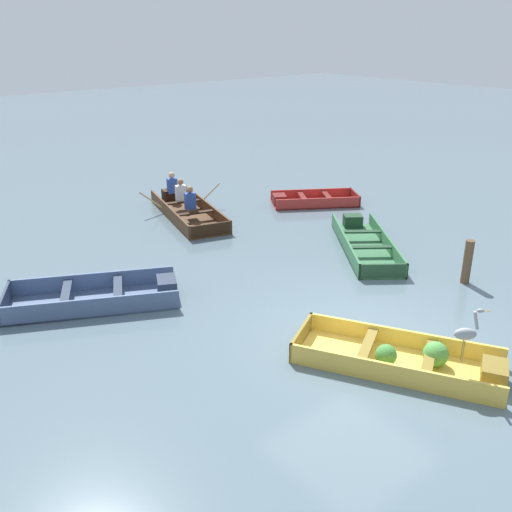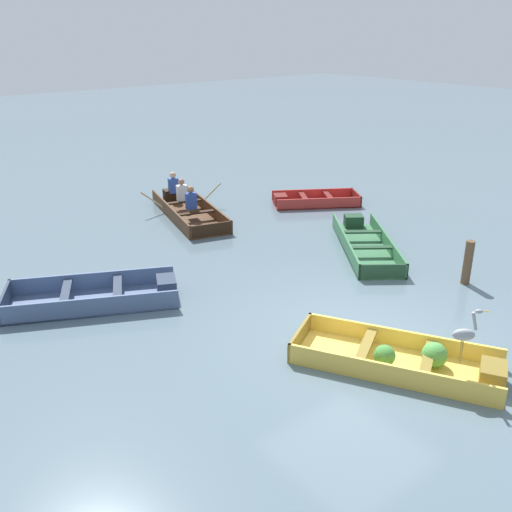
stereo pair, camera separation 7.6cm
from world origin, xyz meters
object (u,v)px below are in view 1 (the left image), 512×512
(skiff_slate_blue_mid_moored, at_px, (101,297))
(mooring_post, at_px, (467,262))
(dinghy_yellow_foreground, at_px, (409,359))
(skiff_red_far_moored, at_px, (311,201))
(rowboat_dark_varnish_with_crew, at_px, (186,207))
(heron_on_dinghy, at_px, (467,332))
(skiff_green_near_moored, at_px, (364,243))

(skiff_slate_blue_mid_moored, distance_m, mooring_post, 7.27)
(skiff_slate_blue_mid_moored, bearing_deg, dinghy_yellow_foreground, -62.00)
(skiff_red_far_moored, relative_size, rowboat_dark_varnish_with_crew, 0.69)
(dinghy_yellow_foreground, relative_size, skiff_red_far_moored, 1.25)
(dinghy_yellow_foreground, relative_size, skiff_slate_blue_mid_moored, 0.98)
(skiff_red_far_moored, distance_m, rowboat_dark_varnish_with_crew, 3.70)
(skiff_slate_blue_mid_moored, bearing_deg, mooring_post, -32.22)
(rowboat_dark_varnish_with_crew, bearing_deg, heron_on_dinghy, -98.32)
(skiff_red_far_moored, relative_size, heron_on_dinghy, 3.14)
(dinghy_yellow_foreground, relative_size, skiff_green_near_moored, 0.98)
(skiff_slate_blue_mid_moored, bearing_deg, rowboat_dark_varnish_with_crew, 40.45)
(skiff_red_far_moored, bearing_deg, mooring_post, -103.58)
(skiff_slate_blue_mid_moored, bearing_deg, heron_on_dinghy, -64.01)
(skiff_slate_blue_mid_moored, xyz_separation_m, rowboat_dark_varnish_with_crew, (4.22, 3.59, 0.07))
(dinghy_yellow_foreground, height_order, rowboat_dark_varnish_with_crew, rowboat_dark_varnish_with_crew)
(skiff_green_near_moored, bearing_deg, mooring_post, -88.80)
(dinghy_yellow_foreground, height_order, skiff_green_near_moored, dinghy_yellow_foreground)
(heron_on_dinghy, bearing_deg, rowboat_dark_varnish_with_crew, 81.68)
(rowboat_dark_varnish_with_crew, distance_m, mooring_post, 7.72)
(skiff_slate_blue_mid_moored, height_order, mooring_post, mooring_post)
(skiff_red_far_moored, bearing_deg, rowboat_dark_varnish_with_crew, 155.60)
(skiff_slate_blue_mid_moored, xyz_separation_m, skiff_red_far_moored, (7.58, 2.07, -0.02))
(rowboat_dark_varnish_with_crew, bearing_deg, dinghy_yellow_foreground, -100.06)
(skiff_slate_blue_mid_moored, relative_size, heron_on_dinghy, 3.99)
(dinghy_yellow_foreground, xyz_separation_m, rowboat_dark_varnish_with_crew, (1.53, 8.64, 0.06))
(skiff_green_near_moored, xyz_separation_m, skiff_red_far_moored, (1.49, 3.31, -0.00))
(rowboat_dark_varnish_with_crew, relative_size, heron_on_dinghy, 4.55)
(mooring_post, bearing_deg, heron_on_dinghy, -149.47)
(dinghy_yellow_foreground, distance_m, skiff_slate_blue_mid_moored, 5.71)
(skiff_slate_blue_mid_moored, relative_size, skiff_red_far_moored, 1.27)
(skiff_slate_blue_mid_moored, xyz_separation_m, mooring_post, (6.15, -3.87, 0.33))
(skiff_green_near_moored, bearing_deg, rowboat_dark_varnish_with_crew, 111.21)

